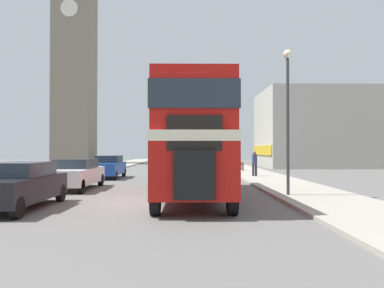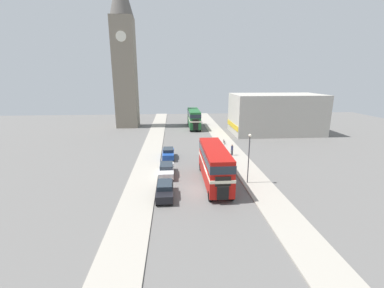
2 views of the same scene
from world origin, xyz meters
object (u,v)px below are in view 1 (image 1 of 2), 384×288
double_decker_bus (192,134)px  car_parked_near (20,185)px  car_parked_far (109,167)px  church_tower (75,34)px  bicycle_on_pavement (242,166)px  bus_distant (191,145)px  car_parked_mid (76,174)px  pedestrian_walking (255,162)px  street_lamp (288,100)px

double_decker_bus → car_parked_near: bearing=-151.3°
car_parked_far → church_tower: church_tower is taller
car_parked_near → bicycle_on_pavement: car_parked_near is taller
bus_distant → car_parked_mid: bearing=-101.0°
double_decker_bus → bus_distant: bearing=89.5°
car_parked_near → pedestrian_walking: bearing=53.1°
pedestrian_walking → bicycle_on_pavement: 7.11m
street_lamp → church_tower: 44.43m
car_parked_mid → street_lamp: bearing=-19.4°
car_parked_mid → car_parked_far: bearing=88.9°
car_parked_near → street_lamp: 10.41m
car_parked_mid → bus_distant: bearing=79.0°
double_decker_bus → church_tower: church_tower is taller
double_decker_bus → car_parked_mid: double_decker_bus is taller
street_lamp → church_tower: size_ratio=0.17×
car_parked_near → street_lamp: size_ratio=0.76×
double_decker_bus → car_parked_far: double_decker_bus is taller
bus_distant → street_lamp: street_lamp is taller
double_decker_bus → church_tower: bearing=113.4°
church_tower → bicycle_on_pavement: bearing=-43.2°
pedestrian_walking → church_tower: 37.42m
bicycle_on_pavement → church_tower: size_ratio=0.05×
double_decker_bus → car_parked_near: (-5.68, -3.10, -1.78)m
bicycle_on_pavement → car_parked_far: bearing=-143.7°
car_parked_mid → double_decker_bus: bearing=-27.6°
bicycle_on_pavement → street_lamp: (-0.79, -17.89, 3.47)m
car_parked_mid → church_tower: (-10.25, 33.83, 17.34)m
bus_distant → car_parked_far: size_ratio=2.54×
car_parked_near → church_tower: church_tower is taller
car_parked_far → pedestrian_walking: (9.99, 0.40, 0.31)m
car_parked_mid → pedestrian_walking: bearing=36.4°
pedestrian_walking → church_tower: church_tower is taller
car_parked_mid → street_lamp: (9.52, -3.36, 3.19)m
bicycle_on_pavement → church_tower: bearing=136.8°
double_decker_bus → pedestrian_walking: 11.42m
bus_distant → pedestrian_walking: (4.16, -23.23, -1.51)m
car_parked_mid → car_parked_near: bearing=-90.2°
double_decker_bus → car_parked_far: size_ratio=2.55×
car_parked_mid → bicycle_on_pavement: bearing=54.7°
car_parked_near → car_parked_mid: bearing=89.8°
car_parked_mid → pedestrian_walking: (10.12, 7.45, 0.33)m
street_lamp → car_parked_mid: bearing=160.6°
pedestrian_walking → street_lamp: 11.20m
car_parked_far → pedestrian_walking: 10.00m
pedestrian_walking → street_lamp: street_lamp is taller
bus_distant → street_lamp: (3.56, -34.04, 1.35)m
bicycle_on_pavement → church_tower: church_tower is taller
church_tower → bus_distant: bearing=-11.0°
car_parked_mid → bicycle_on_pavement: size_ratio=2.62×
car_parked_far → car_parked_mid: bearing=-91.1°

